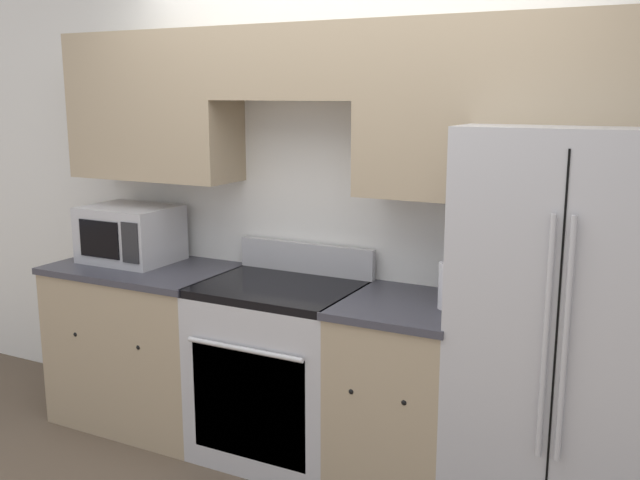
{
  "coord_description": "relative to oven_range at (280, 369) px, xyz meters",
  "views": [
    {
      "loc": [
        1.53,
        -2.65,
        1.84
      ],
      "look_at": [
        -0.0,
        0.31,
        1.16
      ],
      "focal_mm": 40.0,
      "sensor_mm": 36.0,
      "label": 1
    }
  ],
  "objects": [
    {
      "name": "lower_cabinets_right",
      "position": [
        0.66,
        -0.0,
        -0.0
      ],
      "size": [
        0.57,
        0.64,
        0.91
      ],
      "color": "tan",
      "rests_on": "ground_plane"
    },
    {
      "name": "oven_range",
      "position": [
        0.0,
        0.0,
        0.0
      ],
      "size": [
        0.78,
        0.65,
        1.07
      ],
      "color": "#B7B7BC",
      "rests_on": "ground_plane"
    },
    {
      "name": "wall_back",
      "position": [
        0.24,
        0.28,
        1.02
      ],
      "size": [
        8.0,
        0.39,
        2.6
      ],
      "color": "white",
      "rests_on": "ground_plane"
    },
    {
      "name": "lower_cabinets_left",
      "position": [
        -0.88,
        -0.0,
        -0.0
      ],
      "size": [
        1.0,
        0.64,
        0.91
      ],
      "color": "tan",
      "rests_on": "ground_plane"
    },
    {
      "name": "bottle",
      "position": [
        0.86,
        -0.0,
        0.56
      ],
      "size": [
        0.08,
        0.08,
        0.29
      ],
      "color": "silver",
      "rests_on": "lower_cabinets_right"
    },
    {
      "name": "microwave",
      "position": [
        -1.01,
        0.06,
        0.61
      ],
      "size": [
        0.5,
        0.4,
        0.31
      ],
      "color": "#B7B7BC",
      "rests_on": "lower_cabinets_left"
    },
    {
      "name": "refrigerator",
      "position": [
        1.38,
        0.06,
        0.4
      ],
      "size": [
        0.89,
        0.78,
        1.72
      ],
      "color": "#B7B7BC",
      "rests_on": "ground_plane"
    }
  ]
}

